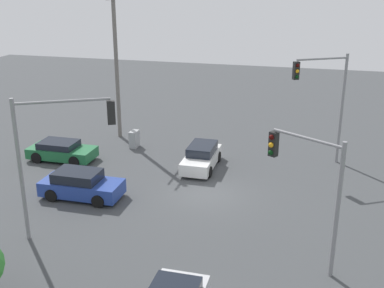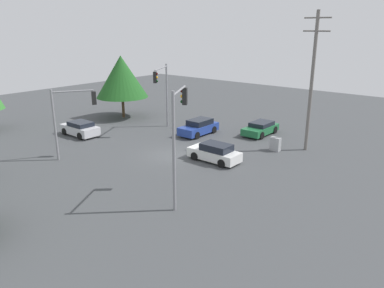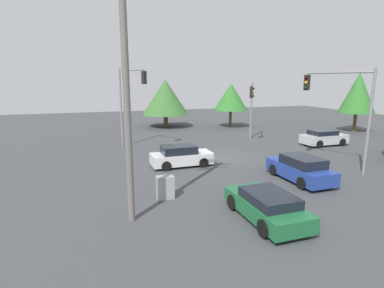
{
  "view_description": "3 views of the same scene",
  "coord_description": "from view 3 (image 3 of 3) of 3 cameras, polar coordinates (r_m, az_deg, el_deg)",
  "views": [
    {
      "loc": [
        -23.51,
        -5.34,
        11.41
      ],
      "look_at": [
        2.95,
        1.66,
        1.75
      ],
      "focal_mm": 45.0,
      "sensor_mm": 36.0,
      "label": 1
    },
    {
      "loc": [
        20.03,
        -21.45,
        10.2
      ],
      "look_at": [
        1.97,
        0.45,
        1.28
      ],
      "focal_mm": 35.0,
      "sensor_mm": 36.0,
      "label": 2
    },
    {
      "loc": [
        9.4,
        20.55,
        5.79
      ],
      "look_at": [
        3.01,
        1.74,
        1.63
      ],
      "focal_mm": 28.0,
      "sensor_mm": 36.0,
      "label": 3
    }
  ],
  "objects": [
    {
      "name": "electrical_cabinet",
      "position": [
        15.19,
        -5.12,
        -8.23
      ],
      "size": [
        0.86,
        0.5,
        1.17
      ],
      "primitive_type": "cube",
      "color": "#9EA0A3",
      "rests_on": "ground_plane"
    },
    {
      "name": "sedan_blue",
      "position": [
        18.89,
        19.95,
        -4.45
      ],
      "size": [
        1.99,
        4.35,
        1.5
      ],
      "rotation": [
        0.0,
        0.0,
        3.14
      ],
      "color": "#233D93",
      "rests_on": "ground_plane"
    },
    {
      "name": "tree_far",
      "position": [
        38.73,
        7.43,
        8.87
      ],
      "size": [
        4.33,
        4.33,
        5.53
      ],
      "color": "#4C3823",
      "rests_on": "ground_plane"
    },
    {
      "name": "sedan_silver",
      "position": [
        30.16,
        23.8,
        1.1
      ],
      "size": [
        4.14,
        1.98,
        1.41
      ],
      "rotation": [
        0.0,
        0.0,
        1.57
      ],
      "color": "silver",
      "rests_on": "ground_plane"
    },
    {
      "name": "traffic_signal_aux",
      "position": [
        29.94,
        11.25,
        7.97
      ],
      "size": [
        1.9,
        2.99,
        5.69
      ],
      "rotation": [
        0.0,
        0.0,
        1.03
      ],
      "color": "gray",
      "rests_on": "ground_plane"
    },
    {
      "name": "tree_corner",
      "position": [
        39.66,
        29.06,
        8.5
      ],
      "size": [
        3.95,
        3.95,
        6.81
      ],
      "color": "brown",
      "rests_on": "ground_plane"
    },
    {
      "name": "utility_pole_tall",
      "position": [
        12.08,
        -12.53,
        12.76
      ],
      "size": [
        2.2,
        0.28,
        11.47
      ],
      "color": "slate",
      "rests_on": "ground_plane"
    },
    {
      "name": "sedan_green",
      "position": [
        13.33,
        14.01,
        -11.31
      ],
      "size": [
        2.03,
        4.28,
        1.26
      ],
      "rotation": [
        0.0,
        0.0,
        3.14
      ],
      "color": "#1E6638",
      "rests_on": "ground_plane"
    },
    {
      "name": "ground_plane",
      "position": [
        23.33,
        5.64,
        -2.59
      ],
      "size": [
        80.0,
        80.0,
        0.0
      ],
      "primitive_type": "plane",
      "color": "#424447"
    },
    {
      "name": "traffic_signal_cross",
      "position": [
        26.64,
        -11.85,
        9.27
      ],
      "size": [
        2.0,
        3.18,
        6.97
      ],
      "rotation": [
        0.0,
        0.0,
        2.09
      ],
      "color": "gray",
      "rests_on": "ground_plane"
    },
    {
      "name": "traffic_signal_main",
      "position": [
        21.59,
        26.82,
        7.22
      ],
      "size": [
        2.27,
        3.87,
        6.59
      ],
      "rotation": [
        0.0,
        0.0,
        -1.08
      ],
      "color": "gray",
      "rests_on": "ground_plane"
    },
    {
      "name": "sedan_white",
      "position": [
        20.79,
        -2.11,
        -2.34
      ],
      "size": [
        4.23,
        1.86,
        1.46
      ],
      "rotation": [
        0.0,
        0.0,
        1.57
      ],
      "color": "silver",
      "rests_on": "ground_plane"
    },
    {
      "name": "tree_left",
      "position": [
        38.73,
        -5.09,
        8.89
      ],
      "size": [
        5.89,
        5.89,
        6.06
      ],
      "color": "brown",
      "rests_on": "ground_plane"
    }
  ]
}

